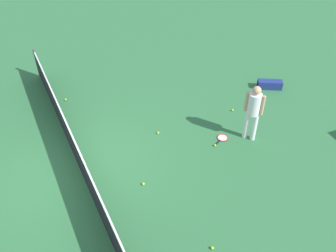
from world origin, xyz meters
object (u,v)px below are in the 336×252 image
(player_near_side, at_px, (253,109))
(tennis_ball_baseline, at_px, (212,248))
(tennis_racket_near_player, at_px, (222,138))
(equipment_bag, at_px, (269,84))
(tennis_ball_midcourt, at_px, (143,184))
(tennis_ball_stray_left, at_px, (65,100))
(tennis_ball_by_net, at_px, (233,110))
(tennis_ball_near_player, at_px, (158,133))
(tennis_ball_stray_right, at_px, (215,145))

(player_near_side, bearing_deg, tennis_ball_baseline, 132.35)
(tennis_racket_near_player, relative_size, equipment_bag, 0.72)
(equipment_bag, bearing_deg, tennis_ball_midcourt, 110.82)
(tennis_ball_stray_left, xyz_separation_m, equipment_bag, (-2.33, -6.28, 0.11))
(player_near_side, relative_size, tennis_ball_midcourt, 25.76)
(tennis_racket_near_player, xyz_separation_m, equipment_bag, (1.50, -2.82, 0.13))
(tennis_ball_by_net, relative_size, tennis_ball_baseline, 1.00)
(player_near_side, height_order, tennis_ball_midcourt, player_near_side)
(tennis_ball_near_player, height_order, tennis_ball_by_net, same)
(player_near_side, relative_size, tennis_ball_near_player, 25.76)
(tennis_ball_by_net, bearing_deg, tennis_ball_midcourt, 112.80)
(equipment_bag, bearing_deg, tennis_racket_near_player, 117.96)
(tennis_ball_by_net, relative_size, tennis_ball_stray_left, 1.00)
(tennis_ball_midcourt, bearing_deg, player_near_side, -85.04)
(tennis_racket_near_player, relative_size, tennis_ball_by_net, 9.08)
(tennis_racket_near_player, height_order, tennis_ball_near_player, tennis_ball_near_player)
(tennis_ball_baseline, distance_m, equipment_bag, 6.55)
(tennis_ball_by_net, bearing_deg, tennis_ball_baseline, 140.62)
(tennis_racket_near_player, bearing_deg, tennis_ball_stray_right, 117.59)
(player_near_side, xyz_separation_m, tennis_ball_midcourt, (-0.29, 3.34, -0.98))
(tennis_racket_near_player, bearing_deg, tennis_ball_stray_left, 42.13)
(equipment_bag, bearing_deg, tennis_ball_stray_left, 69.66)
(player_near_side, xyz_separation_m, equipment_bag, (1.80, -2.15, -0.87))
(tennis_racket_near_player, xyz_separation_m, tennis_ball_by_net, (0.95, -1.01, 0.02))
(tennis_ball_near_player, distance_m, tennis_ball_by_net, 2.52)
(tennis_ball_baseline, height_order, tennis_ball_stray_left, same)
(tennis_ball_near_player, xyz_separation_m, tennis_ball_stray_right, (-1.18, -1.17, 0.00))
(tennis_ball_stray_left, height_order, equipment_bag, equipment_bag)
(tennis_ball_stray_left, bearing_deg, player_near_side, -134.92)
(tennis_racket_near_player, distance_m, tennis_ball_near_player, 1.81)
(tennis_racket_near_player, distance_m, equipment_bag, 3.20)
(tennis_ball_near_player, relative_size, tennis_ball_by_net, 1.00)
(tennis_ball_stray_left, distance_m, equipment_bag, 6.70)
(player_near_side, bearing_deg, tennis_ball_stray_left, 45.08)
(tennis_ball_midcourt, distance_m, tennis_ball_baseline, 2.31)
(tennis_ball_near_player, relative_size, tennis_ball_baseline, 1.00)
(tennis_ball_midcourt, distance_m, tennis_ball_stray_right, 2.35)
(tennis_racket_near_player, xyz_separation_m, tennis_ball_near_player, (0.99, 1.52, 0.02))
(player_near_side, distance_m, tennis_ball_stray_left, 5.92)
(tennis_ball_midcourt, relative_size, tennis_ball_stray_left, 1.00)
(tennis_ball_by_net, bearing_deg, tennis_racket_near_player, 133.48)
(tennis_ball_near_player, bearing_deg, tennis_ball_by_net, -90.89)
(player_near_side, distance_m, tennis_ball_stray_right, 1.42)
(tennis_racket_near_player, bearing_deg, player_near_side, -113.83)
(tennis_ball_by_net, relative_size, tennis_ball_stray_right, 1.00)
(tennis_ball_baseline, bearing_deg, player_near_side, -47.65)
(player_near_side, height_order, tennis_ball_near_player, player_near_side)
(tennis_ball_stray_left, bearing_deg, tennis_ball_near_player, -145.53)
(player_near_side, distance_m, tennis_racket_near_player, 1.24)
(tennis_ball_midcourt, relative_size, tennis_ball_baseline, 1.00)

